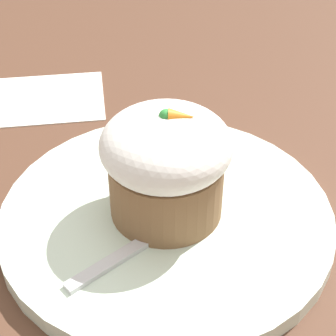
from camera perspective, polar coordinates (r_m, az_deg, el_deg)
The scene contains 5 objects.
ground_plane at distance 0.46m, azimuth -0.18°, elevation -5.66°, with size 4.00×4.00×0.00m, color #513323.
dessert_plate at distance 0.45m, azimuth -0.18°, elevation -4.95°, with size 0.26×0.26×0.02m.
carrot_cake at distance 0.42m, azimuth 0.00°, elevation 0.60°, with size 0.10×0.10×0.09m.
spoon at distance 0.42m, azimuth -0.69°, elevation -6.35°, with size 0.10×0.10×0.01m.
paper_napkin at distance 0.63m, azimuth -12.17°, elevation 6.97°, with size 0.14×0.12×0.00m.
Camera 1 is at (0.02, -0.33, 0.32)m, focal length 60.00 mm.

